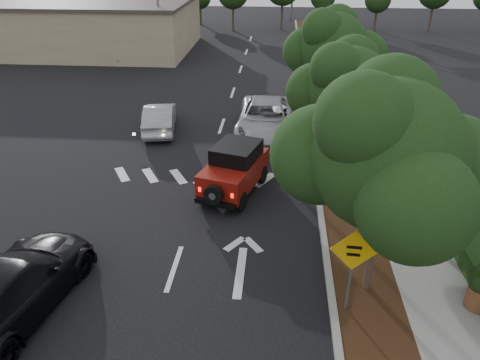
# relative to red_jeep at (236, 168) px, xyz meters

# --- Properties ---
(ground) EXTENTS (120.00, 120.00, 0.00)m
(ground) POSITION_rel_red_jeep_xyz_m (-1.40, -5.03, -0.97)
(ground) COLOR black
(ground) RESTS_ON ground
(curb) EXTENTS (0.20, 70.00, 0.15)m
(curb) POSITION_rel_red_jeep_xyz_m (3.20, 6.97, -0.90)
(curb) COLOR #9E9B93
(curb) RESTS_ON ground
(planting_strip) EXTENTS (1.80, 70.00, 0.12)m
(planting_strip) POSITION_rel_red_jeep_xyz_m (4.20, 6.97, -0.91)
(planting_strip) COLOR black
(planting_strip) RESTS_ON ground
(sidewalk) EXTENTS (2.00, 70.00, 0.12)m
(sidewalk) POSITION_rel_red_jeep_xyz_m (6.10, 6.97, -0.91)
(sidewalk) COLOR gray
(sidewalk) RESTS_ON ground
(hedge) EXTENTS (0.80, 70.00, 0.80)m
(hedge) POSITION_rel_red_jeep_xyz_m (7.50, 6.97, -0.57)
(hedge) COLOR black
(hedge) RESTS_ON ground
(commercial_building) EXTENTS (22.00, 12.00, 4.00)m
(commercial_building) POSITION_rel_red_jeep_xyz_m (-17.40, 24.97, 1.03)
(commercial_building) COLOR #9C8A6C
(commercial_building) RESTS_ON ground
(transmission_tower) EXTENTS (7.00, 4.00, 28.00)m
(transmission_tower) POSITION_rel_red_jeep_xyz_m (4.60, 42.97, -0.97)
(transmission_tower) COLOR slate
(transmission_tower) RESTS_ON ground
(street_tree_near) EXTENTS (3.80, 3.80, 5.92)m
(street_tree_near) POSITION_rel_red_jeep_xyz_m (4.20, -5.53, -0.97)
(street_tree_near) COLOR black
(street_tree_near) RESTS_ON ground
(street_tree_mid) EXTENTS (3.20, 3.20, 5.32)m
(street_tree_mid) POSITION_rel_red_jeep_xyz_m (4.20, 1.47, -0.97)
(street_tree_mid) COLOR black
(street_tree_mid) RESTS_ON ground
(street_tree_far) EXTENTS (3.40, 3.40, 5.62)m
(street_tree_far) POSITION_rel_red_jeep_xyz_m (4.20, 7.97, -0.97)
(street_tree_far) COLOR black
(street_tree_far) RESTS_ON ground
(light_pole_a) EXTENTS (2.00, 0.22, 9.00)m
(light_pole_a) POSITION_rel_red_jeep_xyz_m (-7.90, 20.97, -0.97)
(light_pole_a) COLOR slate
(light_pole_a) RESTS_ON ground
(light_pole_b) EXTENTS (2.00, 0.22, 9.00)m
(light_pole_b) POSITION_rel_red_jeep_xyz_m (-8.90, 32.97, -0.97)
(light_pole_b) COLOR slate
(light_pole_b) RESTS_ON ground
(red_jeep) EXTENTS (2.57, 3.92, 1.92)m
(red_jeep) POSITION_rel_red_jeep_xyz_m (0.00, 0.00, 0.00)
(red_jeep) COLOR black
(red_jeep) RESTS_ON ground
(silver_suv_ahead) EXTENTS (2.87, 6.02, 1.66)m
(silver_suv_ahead) POSITION_rel_red_jeep_xyz_m (0.94, 6.04, -0.15)
(silver_suv_ahead) COLOR #AAACB1
(silver_suv_ahead) RESTS_ON ground
(black_suv_oncoming) EXTENTS (3.12, 5.94, 1.64)m
(black_suv_oncoming) POSITION_rel_red_jeep_xyz_m (-5.19, -7.21, -0.15)
(black_suv_oncoming) COLOR black
(black_suv_oncoming) RESTS_ON ground
(silver_sedan_oncoming) EXTENTS (2.15, 4.37, 1.38)m
(silver_sedan_oncoming) POSITION_rel_red_jeep_xyz_m (-4.47, 6.08, -0.29)
(silver_sedan_oncoming) COLOR #9FA0A6
(silver_sedan_oncoming) RESTS_ON ground
(parked_suv) EXTENTS (4.50, 2.90, 1.43)m
(parked_suv) POSITION_rel_red_jeep_xyz_m (-9.21, 20.27, -0.26)
(parked_suv) COLOR #939499
(parked_suv) RESTS_ON ground
(speed_hump_sign) EXTENTS (1.16, 0.12, 2.47)m
(speed_hump_sign) POSITION_rel_red_jeep_xyz_m (3.53, -6.48, 0.74)
(speed_hump_sign) COLOR slate
(speed_hump_sign) RESTS_ON ground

